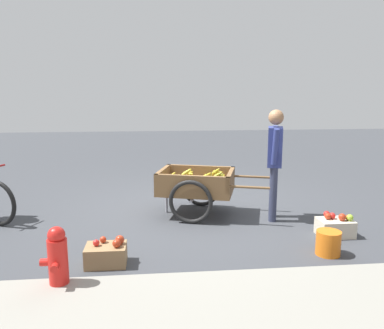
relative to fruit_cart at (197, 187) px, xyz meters
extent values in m
plane|color=#3D3F44|center=(0.09, -0.26, -0.44)|extent=(24.00, 24.00, 0.00)
cube|color=brown|center=(0.01, 0.00, -0.04)|extent=(1.28, 1.08, 0.10)
cube|color=brown|center=(0.51, -0.15, 0.13)|extent=(0.29, 0.78, 0.24)
cube|color=brown|center=(-0.49, 0.15, 0.13)|extent=(0.29, 0.78, 0.24)
cube|color=brown|center=(0.11, 0.35, 0.13)|extent=(1.07, 0.37, 0.24)
cube|color=brown|center=(-0.10, -0.36, 0.13)|extent=(1.07, 0.37, 0.24)
torus|color=black|center=(0.13, 0.42, -0.12)|extent=(0.63, 0.24, 0.64)
torus|color=black|center=(-0.12, -0.43, -0.12)|extent=(0.63, 0.24, 0.64)
cylinder|color=#9E9EA8|center=(0.01, 0.00, -0.12)|extent=(0.29, 0.85, 0.04)
cylinder|color=brown|center=(-0.69, 0.56, 0.11)|extent=(0.54, 0.19, 0.04)
cylinder|color=brown|center=(-0.88, -0.09, 0.11)|extent=(0.54, 0.19, 0.04)
cylinder|color=#9E9EA8|center=(0.46, -0.14, -0.26)|extent=(0.04, 0.04, 0.35)
ellipsoid|color=gold|center=(0.05, 0.28, 0.07)|extent=(0.18, 0.09, 0.14)
ellipsoid|color=gold|center=(0.06, 0.28, 0.08)|extent=(0.19, 0.05, 0.10)
ellipsoid|color=gold|center=(0.07, 0.29, 0.09)|extent=(0.18, 0.14, 0.05)
ellipsoid|color=gold|center=(0.08, 0.29, 0.10)|extent=(0.19, 0.11, 0.10)
ellipsoid|color=gold|center=(0.09, 0.29, 0.11)|extent=(0.18, 0.08, 0.14)
ellipsoid|color=gold|center=(0.33, -0.16, 0.11)|extent=(0.17, 0.15, 0.12)
ellipsoid|color=gold|center=(0.34, -0.15, 0.12)|extent=(0.19, 0.11, 0.08)
ellipsoid|color=gold|center=(0.36, -0.15, 0.13)|extent=(0.19, 0.10, 0.08)
ellipsoid|color=gold|center=(0.38, -0.15, 0.14)|extent=(0.17, 0.11, 0.16)
ellipsoid|color=gold|center=(-0.36, -0.14, 0.17)|extent=(0.18, 0.06, 0.13)
ellipsoid|color=gold|center=(-0.34, -0.14, 0.18)|extent=(0.18, 0.06, 0.05)
ellipsoid|color=gold|center=(-0.31, -0.14, 0.19)|extent=(0.15, 0.14, 0.16)
ellipsoid|color=gold|center=(-0.31, 0.26, 0.19)|extent=(0.18, 0.07, 0.13)
ellipsoid|color=gold|center=(-0.30, 0.27, 0.20)|extent=(0.19, 0.07, 0.09)
ellipsoid|color=gold|center=(-0.29, 0.27, 0.21)|extent=(0.18, 0.07, 0.05)
ellipsoid|color=gold|center=(-0.28, 0.27, 0.22)|extent=(0.19, 0.06, 0.09)
ellipsoid|color=gold|center=(-0.27, 0.27, 0.23)|extent=(0.16, 0.14, 0.14)
ellipsoid|color=gold|center=(0.29, 0.08, 0.15)|extent=(0.18, 0.11, 0.14)
ellipsoid|color=gold|center=(0.31, 0.08, 0.16)|extent=(0.18, 0.13, 0.08)
ellipsoid|color=gold|center=(0.32, 0.08, 0.17)|extent=(0.18, 0.13, 0.08)
ellipsoid|color=gold|center=(0.34, 0.09, 0.18)|extent=(0.18, 0.12, 0.13)
ellipsoid|color=gold|center=(-0.33, -0.02, 0.09)|extent=(0.18, 0.08, 0.14)
ellipsoid|color=gold|center=(-0.32, -0.02, 0.10)|extent=(0.17, 0.15, 0.08)
ellipsoid|color=gold|center=(-0.30, -0.02, 0.11)|extent=(0.19, 0.07, 0.08)
ellipsoid|color=gold|center=(-0.28, -0.02, 0.12)|extent=(0.16, 0.12, 0.16)
ellipsoid|color=gold|center=(0.11, -0.02, 0.18)|extent=(0.17, 0.15, 0.13)
ellipsoid|color=gold|center=(0.12, -0.02, 0.19)|extent=(0.19, 0.12, 0.10)
ellipsoid|color=gold|center=(0.13, -0.02, 0.20)|extent=(0.17, 0.15, 0.05)
ellipsoid|color=gold|center=(0.14, -0.01, 0.21)|extent=(0.19, 0.08, 0.10)
ellipsoid|color=gold|center=(0.16, -0.01, 0.22)|extent=(0.18, 0.06, 0.14)
ellipsoid|color=gold|center=(-0.23, -0.22, 0.09)|extent=(0.18, 0.13, 0.13)
ellipsoid|color=gold|center=(-0.22, -0.22, 0.10)|extent=(0.19, 0.10, 0.08)
ellipsoid|color=gold|center=(-0.20, -0.22, 0.11)|extent=(0.18, 0.13, 0.09)
ellipsoid|color=gold|center=(-0.18, -0.22, 0.12)|extent=(0.16, 0.14, 0.14)
ellipsoid|color=gold|center=(-0.38, 0.10, 0.13)|extent=(0.17, 0.09, 0.15)
ellipsoid|color=gold|center=(-0.35, 0.10, 0.14)|extent=(0.19, 0.10, 0.05)
ellipsoid|color=gold|center=(-0.33, 0.10, 0.15)|extent=(0.18, 0.06, 0.13)
cylinder|color=#333851|center=(-1.06, 0.43, -0.04)|extent=(0.11, 0.11, 0.80)
cylinder|color=#333851|center=(-1.13, 0.22, -0.04)|extent=(0.11, 0.11, 0.80)
cube|color=navy|center=(-1.09, 0.33, 0.64)|extent=(0.29, 0.38, 0.57)
sphere|color=#9E704C|center=(-1.09, 0.33, 1.07)|extent=(0.22, 0.22, 0.22)
cylinder|color=navy|center=(-1.03, 0.54, 0.67)|extent=(0.08, 0.16, 0.52)
cylinder|color=navy|center=(-1.16, 0.12, 0.67)|extent=(0.08, 0.10, 0.51)
ellipsoid|color=#AD7A38|center=(0.21, -1.63, -0.17)|extent=(0.45, 0.42, 0.18)
sphere|color=#AD7A38|center=(0.42, -1.46, -0.11)|extent=(0.14, 0.14, 0.14)
cylinder|color=#AD7A38|center=(-0.01, -1.81, -0.13)|extent=(0.10, 0.09, 0.12)
cylinder|color=#AD7A38|center=(0.28, -1.51, -0.35)|extent=(0.04, 0.04, 0.18)
cylinder|color=#AD7A38|center=(0.35, -1.59, -0.35)|extent=(0.04, 0.04, 0.18)
cylinder|color=#AD7A38|center=(0.07, -1.67, -0.35)|extent=(0.04, 0.04, 0.18)
cylinder|color=#AD7A38|center=(0.14, -1.76, -0.35)|extent=(0.04, 0.04, 0.18)
cylinder|color=red|center=(1.54, 2.27, -0.16)|extent=(0.18, 0.18, 0.55)
sphere|color=red|center=(1.54, 2.27, 0.15)|extent=(0.16, 0.16, 0.16)
cylinder|color=red|center=(1.65, 2.27, -0.11)|extent=(0.10, 0.07, 0.07)
cylinder|color=red|center=(1.54, 2.38, -0.11)|extent=(0.07, 0.10, 0.07)
cylinder|color=orange|center=(-1.35, 1.64, -0.30)|extent=(0.28, 0.28, 0.28)
cube|color=#99754C|center=(1.18, 1.66, -0.33)|extent=(0.44, 0.32, 0.22)
sphere|color=#B23319|center=(1.03, 1.63, -0.17)|extent=(0.10, 0.10, 0.10)
sphere|color=#B23319|center=(1.06, 1.72, -0.17)|extent=(0.09, 0.09, 0.09)
sphere|color=#B23319|center=(1.22, 1.57, -0.18)|extent=(0.07, 0.07, 0.07)
sphere|color=red|center=(1.28, 1.66, -0.18)|extent=(0.07, 0.07, 0.07)
cube|color=beige|center=(-1.71, 1.08, -0.33)|extent=(0.44, 0.32, 0.22)
sphere|color=red|center=(-1.68, 1.04, -0.18)|extent=(0.08, 0.08, 0.08)
sphere|color=red|center=(-1.63, 0.97, -0.17)|extent=(0.09, 0.09, 0.09)
sphere|color=#99BF33|center=(-1.87, 1.14, -0.17)|extent=(0.09, 0.09, 0.09)
sphere|color=#B23319|center=(-1.77, 1.13, -0.17)|extent=(0.10, 0.10, 0.10)
sphere|color=#B23319|center=(-1.86, 1.11, -0.18)|extent=(0.07, 0.07, 0.07)
sphere|color=#B23319|center=(-1.61, 1.06, -0.18)|extent=(0.08, 0.08, 0.08)
camera|label=1|loc=(0.64, 5.74, 1.46)|focal=36.63mm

